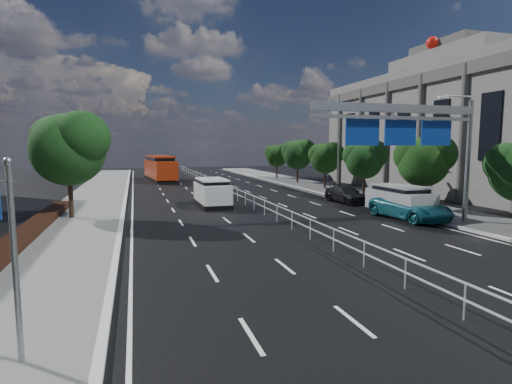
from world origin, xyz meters
name	(u,v)px	position (x,y,z in m)	size (l,w,h in m)	color
ground	(441,308)	(0.00, 0.00, 0.00)	(160.00, 160.00, 0.00)	black
kerb_near	(100,354)	(-9.00, 0.00, 0.07)	(0.25, 140.00, 0.15)	silver
median_fence	(240,196)	(0.00, 22.50, 0.53)	(0.05, 85.00, 1.02)	silver
overhead_gantry	(413,127)	(6.74, 10.05, 5.61)	(10.24, 0.38, 7.45)	gray
streetlight_far	(336,140)	(10.50, 26.00, 5.21)	(2.78, 2.40, 9.00)	gray
civic_hall	(479,128)	(23.72, 22.00, 6.27)	(14.40, 36.00, 14.35)	slate
near_tree_back	(69,145)	(-11.94, 17.97, 4.61)	(4.84, 4.51, 6.69)	black
far_tree_d	(424,159)	(11.25, 14.48, 3.69)	(3.85, 3.59, 5.34)	black
far_tree_e	(365,158)	(11.25, 21.98, 3.56)	(3.63, 3.38, 5.13)	black
far_tree_f	(326,157)	(11.24, 29.48, 3.49)	(3.52, 3.28, 5.02)	black
far_tree_g	(298,153)	(11.25, 36.98, 3.75)	(3.96, 3.69, 5.45)	black
far_tree_h	(277,154)	(11.24, 44.48, 3.42)	(3.41, 3.18, 4.91)	black
white_minivan	(212,193)	(-2.54, 21.10, 1.04)	(2.19, 4.90, 2.11)	black
red_bus	(160,168)	(-4.93, 45.21, 1.74)	(3.80, 11.40, 3.34)	black
near_car_silver	(219,189)	(-1.00, 26.13, 0.75)	(1.76, 4.38, 1.49)	#B9BCC2
near_car_dark	(159,170)	(-4.53, 55.35, 0.82)	(1.74, 4.98, 1.64)	black
silver_minivan	(400,201)	(8.30, 13.07, 1.01)	(2.10, 4.93, 2.05)	black
parked_car_teal	(410,207)	(8.30, 12.00, 0.77)	(2.55, 5.53, 1.54)	#1B6C7B
parked_car_dark	(346,194)	(8.30, 19.94, 0.66)	(1.86, 4.58, 1.33)	black
pedestrian_b	(413,200)	(9.83, 13.72, 0.91)	(0.75, 0.59, 1.55)	gray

